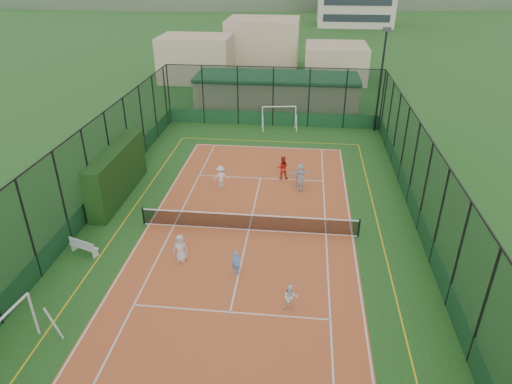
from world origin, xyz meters
TOP-DOWN VIEW (x-y plane):
  - ground at (0.00, 0.00)m, footprint 300.00×300.00m
  - court_slab at (0.00, 0.00)m, footprint 11.17×23.97m
  - tennis_net at (0.00, 0.00)m, footprint 11.67×0.12m
  - perimeter_fence at (0.00, 0.00)m, footprint 18.12×34.12m
  - floodlight_ne at (8.60, 16.60)m, footprint 0.60×0.26m
  - clubhouse at (0.00, 22.00)m, footprint 15.20×7.20m
  - hedge_left at (-8.30, 3.07)m, footprint 1.05×6.99m
  - white_bench at (-7.80, -3.01)m, footprint 1.63×0.94m
  - futsal_goal_near at (-7.43, -9.84)m, footprint 3.18×1.28m
  - futsal_goal_far at (0.57, 16.39)m, footprint 3.00×1.29m
  - child_near_left at (-2.90, -3.10)m, footprint 0.70×0.46m
  - child_near_mid at (-0.11, -3.82)m, footprint 0.49×0.37m
  - child_near_right at (2.46, -5.94)m, footprint 0.65×0.54m
  - child_far_left at (-2.38, 4.90)m, footprint 1.06×0.84m
  - child_far_right at (2.63, 4.81)m, footprint 0.88×0.75m
  - child_far_back at (2.60, 5.59)m, footprint 1.45×0.72m
  - coach at (1.43, 6.52)m, footprint 0.80×0.64m
  - tennis_balls at (-1.68, 1.69)m, footprint 4.43×0.61m

SIDE VIEW (x-z plane):
  - ground at x=0.00m, z-range 0.00..0.00m
  - court_slab at x=0.00m, z-range 0.00..0.01m
  - tennis_balls at x=-1.68m, z-range 0.01..0.08m
  - white_bench at x=-7.80m, z-range 0.00..0.89m
  - tennis_net at x=0.00m, z-range 0.00..1.06m
  - child_near_mid at x=-0.11m, z-range 0.01..1.23m
  - child_near_right at x=2.46m, z-range 0.01..1.23m
  - child_far_right at x=2.63m, z-range 0.01..1.42m
  - child_near_left at x=-2.90m, z-range 0.01..1.43m
  - child_far_left at x=-2.38m, z-range 0.01..1.44m
  - child_far_back at x=2.60m, z-range 0.01..1.51m
  - coach at x=1.43m, z-range 0.01..1.58m
  - futsal_goal_far at x=0.57m, z-range 0.00..1.87m
  - futsal_goal_near at x=-7.43m, z-range 0.00..1.99m
  - hedge_left at x=-8.30m, z-range 0.00..3.06m
  - clubhouse at x=0.00m, z-range 0.00..3.15m
  - perimeter_fence at x=0.00m, z-range 0.00..5.00m
  - floodlight_ne at x=8.60m, z-range 0.00..8.25m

